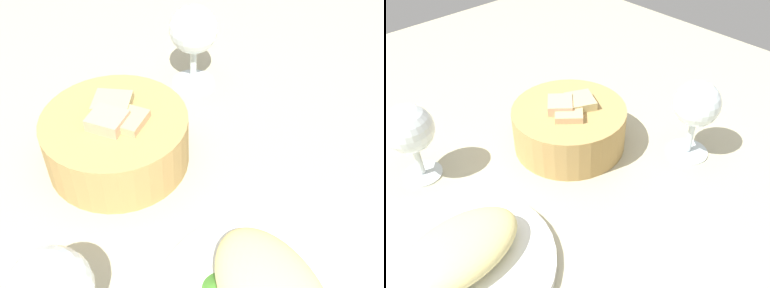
% 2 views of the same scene
% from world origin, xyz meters
% --- Properties ---
extents(ground_plane, '(1.40, 1.40, 0.02)m').
position_xyz_m(ground_plane, '(0.00, 0.00, -0.01)').
color(ground_plane, '#B5AD8D').
extents(lettuce_garnish, '(0.04, 0.04, 0.02)m').
position_xyz_m(lettuce_garnish, '(-0.11, 0.00, 0.02)').
color(lettuce_garnish, '#458C2C').
rests_on(lettuce_garnish, plate).
extents(bread_basket, '(0.19, 0.19, 0.09)m').
position_xyz_m(bread_basket, '(0.12, 0.05, 0.04)').
color(bread_basket, tan).
rests_on(bread_basket, ground_plane).
extents(wine_glass_near, '(0.07, 0.07, 0.13)m').
position_xyz_m(wine_glass_near, '(0.25, -0.10, 0.09)').
color(wine_glass_near, silver).
rests_on(wine_glass_near, ground_plane).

